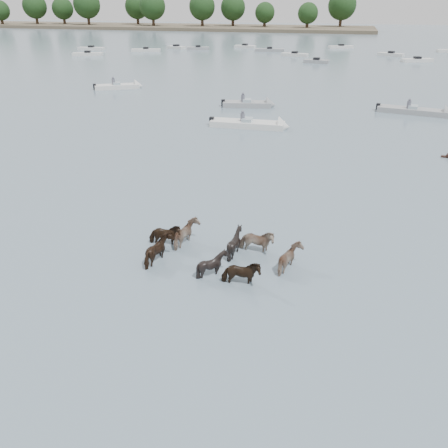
# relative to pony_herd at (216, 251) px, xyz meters

# --- Properties ---
(ground) EXTENTS (400.00, 400.00, 0.00)m
(ground) POSITION_rel_pony_herd_xyz_m (1.99, -0.29, -0.38)
(ground) COLOR slate
(ground) RESTS_ON ground
(shoreline) EXTENTS (160.00, 30.00, 1.00)m
(shoreline) POSITION_rel_pony_herd_xyz_m (-68.01, 149.71, 0.12)
(shoreline) COLOR #4C4233
(shoreline) RESTS_ON ground
(pony_herd) EXTENTS (6.74, 3.56, 1.29)m
(pony_herd) POSITION_rel_pony_herd_xyz_m (0.00, 0.00, 0.00)
(pony_herd) COLOR black
(pony_herd) RESTS_ON ground
(motorboat_a) EXTENTS (5.33, 2.55, 1.92)m
(motorboat_a) POSITION_rel_pony_herd_xyz_m (-4.02, 28.18, -0.15)
(motorboat_a) COLOR gray
(motorboat_a) RESTS_ON ground
(motorboat_b) EXTENTS (6.61, 1.77, 1.92)m
(motorboat_b) POSITION_rel_pony_herd_xyz_m (-2.29, 20.50, -0.16)
(motorboat_b) COLOR silver
(motorboat_b) RESTS_ON ground
(motorboat_c) EXTENTS (6.75, 2.72, 1.92)m
(motorboat_c) POSITION_rel_pony_herd_xyz_m (11.25, 28.87, -0.16)
(motorboat_c) COLOR gray
(motorboat_c) RESTS_ON ground
(motorboat_f) EXTENTS (5.53, 4.08, 1.92)m
(motorboat_f) POSITION_rel_pony_herd_xyz_m (-20.75, 34.08, -0.16)
(motorboat_f) COLOR silver
(motorboat_f) RESTS_ON ground
(distant_flotilla) EXTENTS (105.13, 29.39, 0.93)m
(distant_flotilla) POSITION_rel_pony_herd_xyz_m (2.13, 77.00, -0.12)
(distant_flotilla) COLOR silver
(distant_flotilla) RESTS_ON ground
(treeline) EXTENTS (148.25, 22.81, 12.47)m
(treeline) POSITION_rel_pony_herd_xyz_m (-67.22, 148.87, 6.47)
(treeline) COLOR #382619
(treeline) RESTS_ON ground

